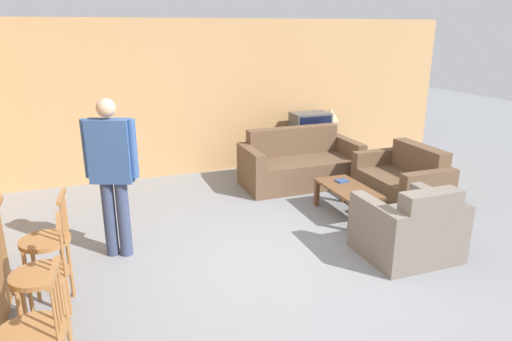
# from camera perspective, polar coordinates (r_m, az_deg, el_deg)

# --- Properties ---
(ground_plane) EXTENTS (24.00, 24.00, 0.00)m
(ground_plane) POSITION_cam_1_polar(r_m,az_deg,el_deg) (5.02, 4.28, -11.84)
(ground_plane) COLOR gray
(wall_back) EXTENTS (9.40, 0.08, 2.60)m
(wall_back) POSITION_cam_1_polar(r_m,az_deg,el_deg) (7.91, -6.57, 8.96)
(wall_back) COLOR tan
(wall_back) RESTS_ON ground_plane
(bar_chair_mid) EXTENTS (0.46, 0.46, 1.09)m
(bar_chair_mid) POSITION_cam_1_polar(r_m,az_deg,el_deg) (3.91, -25.08, -12.67)
(bar_chair_mid) COLOR #996638
(bar_chair_mid) RESTS_ON ground_plane
(bar_chair_far) EXTENTS (0.46, 0.46, 1.09)m
(bar_chair_far) POSITION_cam_1_polar(r_m,az_deg,el_deg) (4.45, -24.56, -8.85)
(bar_chair_far) COLOR #996638
(bar_chair_far) RESTS_ON ground_plane
(couch_far) EXTENTS (1.87, 0.90, 0.89)m
(couch_far) POSITION_cam_1_polar(r_m,az_deg,el_deg) (7.44, 5.42, 0.66)
(couch_far) COLOR brown
(couch_far) RESTS_ON ground_plane
(armchair_near) EXTENTS (0.98, 0.86, 0.86)m
(armchair_near) POSITION_cam_1_polar(r_m,az_deg,el_deg) (5.35, 18.61, -7.05)
(armchair_near) COLOR #70665B
(armchair_near) RESTS_ON ground_plane
(loveseat_right) EXTENTS (0.83, 1.31, 0.85)m
(loveseat_right) POSITION_cam_1_polar(r_m,az_deg,el_deg) (6.89, 17.84, -1.53)
(loveseat_right) COLOR brown
(loveseat_right) RESTS_ON ground_plane
(coffee_table) EXTENTS (0.51, 1.00, 0.41)m
(coffee_table) POSITION_cam_1_polar(r_m,az_deg,el_deg) (6.27, 11.39, -2.60)
(coffee_table) COLOR brown
(coffee_table) RESTS_ON ground_plane
(tv_unit) EXTENTS (1.15, 0.54, 0.56)m
(tv_unit) POSITION_cam_1_polar(r_m,az_deg,el_deg) (8.39, 6.67, 2.31)
(tv_unit) COLOR #2D2319
(tv_unit) RESTS_ON ground_plane
(tv) EXTENTS (0.68, 0.41, 0.45)m
(tv) POSITION_cam_1_polar(r_m,az_deg,el_deg) (8.27, 6.81, 5.67)
(tv) COLOR #4C4C4C
(tv) RESTS_ON tv_unit
(book_on_table) EXTENTS (0.18, 0.15, 0.02)m
(book_on_table) POSITION_cam_1_polar(r_m,az_deg,el_deg) (6.45, 10.69, -1.27)
(book_on_table) COLOR navy
(book_on_table) RESTS_ON coffee_table
(table_lamp) EXTENTS (0.30, 0.30, 0.50)m
(table_lamp) POSITION_cam_1_polar(r_m,az_deg,el_deg) (8.43, 9.32, 6.85)
(table_lamp) COLOR brown
(table_lamp) RESTS_ON tv_unit
(person_by_window) EXTENTS (0.54, 0.33, 1.77)m
(person_by_window) POSITION_cam_1_polar(r_m,az_deg,el_deg) (5.10, -17.57, 0.10)
(person_by_window) COLOR #384260
(person_by_window) RESTS_ON ground_plane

